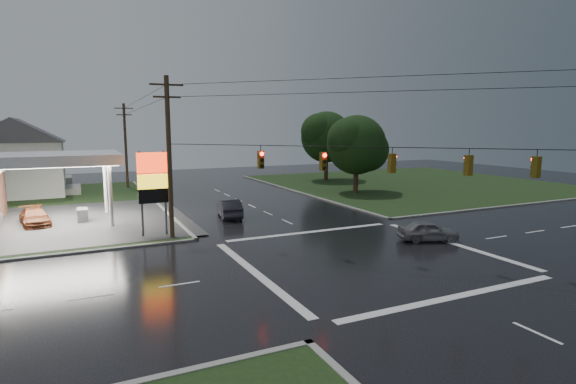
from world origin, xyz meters
name	(u,v)px	position (x,y,z in m)	size (l,w,h in m)	color
ground	(366,257)	(0.00, 0.00, 0.00)	(120.00, 120.00, 0.00)	black
grass_ne	(413,183)	(26.00, 26.00, 0.04)	(36.00, 36.00, 0.08)	black
pylon_sign	(153,180)	(-10.50, 10.50, 4.01)	(2.00, 0.35, 6.00)	#59595E
utility_pole_nw	(169,156)	(-9.50, 9.50, 5.72)	(2.20, 0.32, 11.00)	#382619
utility_pole_n	(126,144)	(-9.50, 38.00, 5.47)	(2.20, 0.32, 10.50)	#382619
traffic_signals	(369,147)	(0.02, -0.02, 6.48)	(26.87, 26.87, 1.47)	black
house_near	(18,156)	(-20.95, 36.00, 4.41)	(11.05, 8.48, 8.60)	silver
house_far	(19,151)	(-21.95, 48.00, 4.41)	(11.05, 8.48, 8.60)	silver
tree_ne_near	(358,145)	(14.14, 21.99, 5.56)	(7.99, 6.80, 8.98)	black
tree_ne_far	(327,137)	(17.15, 33.99, 6.18)	(8.46, 7.20, 9.80)	black
car_north	(229,208)	(-3.65, 14.82, 0.78)	(1.66, 4.75, 1.56)	black
car_crossing	(428,231)	(6.02, 1.37, 0.69)	(1.62, 4.02, 1.37)	slate
car_pump	(35,217)	(-18.39, 18.16, 0.68)	(1.90, 4.67, 1.35)	#512512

